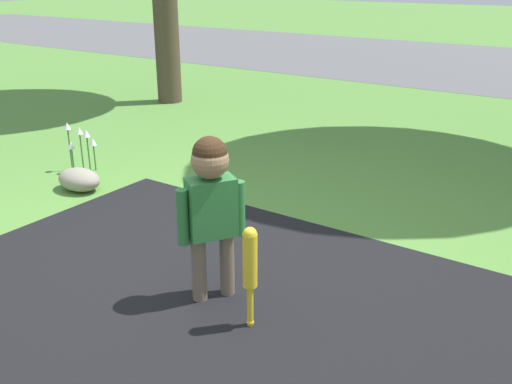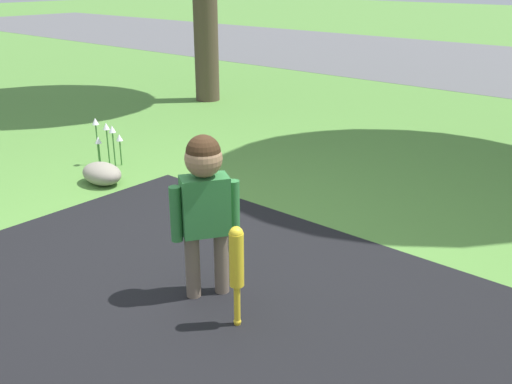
{
  "view_description": "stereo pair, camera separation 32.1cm",
  "coord_description": "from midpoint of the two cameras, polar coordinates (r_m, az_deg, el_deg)",
  "views": [
    {
      "loc": [
        2.11,
        -2.21,
        1.64
      ],
      "look_at": [
        0.41,
        0.26,
        0.48
      ],
      "focal_mm": 40.0,
      "sensor_mm": 36.0,
      "label": 1
    },
    {
      "loc": [
        2.36,
        -2.01,
        1.64
      ],
      "look_at": [
        0.41,
        0.26,
        0.48
      ],
      "focal_mm": 40.0,
      "sensor_mm": 36.0,
      "label": 2
    }
  ],
  "objects": [
    {
      "name": "flower_bed",
      "position": [
        5.16,
        -18.95,
        5.03
      ],
      "size": [
        0.3,
        0.22,
        0.43
      ],
      "color": "#38702D",
      "rests_on": "ground"
    },
    {
      "name": "edging_rock",
      "position": [
        4.81,
        -19.12,
        1.15
      ],
      "size": [
        0.39,
        0.27,
        0.18
      ],
      "color": "gray",
      "rests_on": "ground"
    },
    {
      "name": "child",
      "position": [
        2.89,
        -7.7,
        -0.53
      ],
      "size": [
        0.25,
        0.32,
        0.9
      ],
      "rotation": [
        0.0,
        0.0,
        1.0
      ],
      "color": "#6B5B4C",
      "rests_on": "ground"
    },
    {
      "name": "baseball_bat",
      "position": [
        2.73,
        -4.01,
        -7.26
      ],
      "size": [
        0.07,
        0.07,
        0.54
      ],
      "color": "yellow",
      "rests_on": "ground"
    },
    {
      "name": "ground_plane",
      "position": [
        3.49,
        -10.69,
        -7.28
      ],
      "size": [
        60.0,
        60.0,
        0.0
      ],
      "primitive_type": "plane",
      "color": "#518438"
    }
  ]
}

